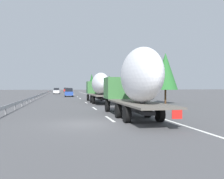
% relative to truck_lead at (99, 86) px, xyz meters
% --- Properties ---
extents(ground_plane, '(260.00, 260.00, 0.00)m').
position_rel_truck_lead_xyz_m(ground_plane, '(20.46, 3.60, -2.39)').
color(ground_plane, '#4C4C4F').
extents(lane_stripe_0, '(3.20, 0.20, 0.01)m').
position_rel_truck_lead_xyz_m(lane_stripe_0, '(-17.54, 1.80, -2.39)').
color(lane_stripe_0, white).
rests_on(lane_stripe_0, ground_plane).
extents(lane_stripe_1, '(3.20, 0.20, 0.01)m').
position_rel_truck_lead_xyz_m(lane_stripe_1, '(-8.98, 1.80, -2.39)').
color(lane_stripe_1, white).
rests_on(lane_stripe_1, ground_plane).
extents(lane_stripe_2, '(3.20, 0.20, 0.01)m').
position_rel_truck_lead_xyz_m(lane_stripe_2, '(0.41, 1.80, -2.39)').
color(lane_stripe_2, white).
rests_on(lane_stripe_2, ground_plane).
extents(lane_stripe_3, '(3.20, 0.20, 0.01)m').
position_rel_truck_lead_xyz_m(lane_stripe_3, '(12.80, 1.80, -2.39)').
color(lane_stripe_3, white).
rests_on(lane_stripe_3, ground_plane).
extents(lane_stripe_4, '(3.20, 0.20, 0.01)m').
position_rel_truck_lead_xyz_m(lane_stripe_4, '(21.31, 1.80, -2.39)').
color(lane_stripe_4, white).
rests_on(lane_stripe_4, ground_plane).
extents(lane_stripe_5, '(3.20, 0.20, 0.01)m').
position_rel_truck_lead_xyz_m(lane_stripe_5, '(34.61, 1.80, -2.39)').
color(lane_stripe_5, white).
rests_on(lane_stripe_5, ground_plane).
extents(lane_stripe_6, '(3.20, 0.20, 0.01)m').
position_rel_truck_lead_xyz_m(lane_stripe_6, '(40.01, 1.80, -2.39)').
color(lane_stripe_6, white).
rests_on(lane_stripe_6, ground_plane).
extents(lane_stripe_7, '(3.20, 0.20, 0.01)m').
position_rel_truck_lead_xyz_m(lane_stripe_7, '(46.44, 1.80, -2.39)').
color(lane_stripe_7, white).
rests_on(lane_stripe_7, ground_plane).
extents(lane_stripe_8, '(3.20, 0.20, 0.01)m').
position_rel_truck_lead_xyz_m(lane_stripe_8, '(48.62, 1.80, -2.39)').
color(lane_stripe_8, white).
rests_on(lane_stripe_8, ground_plane).
extents(edge_line_right, '(110.00, 0.20, 0.01)m').
position_rel_truck_lead_xyz_m(edge_line_right, '(25.46, -1.90, -2.39)').
color(edge_line_right, white).
rests_on(edge_line_right, ground_plane).
extents(truck_lead, '(13.61, 2.55, 4.16)m').
position_rel_truck_lead_xyz_m(truck_lead, '(0.00, 0.00, 0.00)').
color(truck_lead, '#387038').
rests_on(truck_lead, ground_plane).
extents(truck_trailing, '(12.63, 2.55, 4.85)m').
position_rel_truck_lead_xyz_m(truck_trailing, '(-17.66, 0.00, 0.28)').
color(truck_trailing, '#387038').
rests_on(truck_trailing, ground_plane).
extents(car_blue_sedan, '(4.51, 1.85, 1.91)m').
position_rel_truck_lead_xyz_m(car_blue_sedan, '(22.05, 3.71, -1.43)').
color(car_blue_sedan, '#28479E').
rests_on(car_blue_sedan, ground_plane).
extents(car_white_van, '(4.78, 1.76, 1.87)m').
position_rel_truck_lead_xyz_m(car_white_van, '(43.26, 6.95, -1.45)').
color(car_white_van, white).
rests_on(car_white_van, ground_plane).
extents(car_red_compact, '(4.56, 1.72, 1.83)m').
position_rel_truck_lead_xyz_m(car_red_compact, '(66.44, 3.86, -1.47)').
color(car_red_compact, red).
rests_on(car_red_compact, ground_plane).
extents(car_black_suv, '(4.79, 1.72, 1.93)m').
position_rel_truck_lead_xyz_m(car_black_suv, '(33.02, 3.47, -1.43)').
color(car_black_suv, black).
rests_on(car_black_suv, ground_plane).
extents(road_sign, '(0.10, 0.90, 3.34)m').
position_rel_truck_lead_xyz_m(road_sign, '(22.30, -3.10, -0.09)').
color(road_sign, gray).
rests_on(road_sign, ground_plane).
extents(tree_0, '(3.24, 3.24, 6.75)m').
position_rel_truck_lead_xyz_m(tree_0, '(-3.79, -8.35, 1.91)').
color(tree_0, '#472D19').
rests_on(tree_0, ground_plane).
extents(tree_1, '(2.45, 2.45, 5.66)m').
position_rel_truck_lead_xyz_m(tree_1, '(40.13, -9.05, 1.32)').
color(tree_1, '#472D19').
rests_on(tree_1, ground_plane).
extents(tree_2, '(2.69, 2.69, 7.24)m').
position_rel_truck_lead_xyz_m(tree_2, '(60.21, -5.90, 1.94)').
color(tree_2, '#472D19').
rests_on(tree_2, ground_plane).
extents(tree_3, '(2.81, 2.81, 7.30)m').
position_rel_truck_lead_xyz_m(tree_3, '(5.66, -8.89, 1.90)').
color(tree_3, '#472D19').
rests_on(tree_3, ground_plane).
extents(guardrail_median, '(94.00, 0.10, 0.76)m').
position_rel_truck_lead_xyz_m(guardrail_median, '(23.46, 9.60, -1.81)').
color(guardrail_median, '#9EA0A5').
rests_on(guardrail_median, ground_plane).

